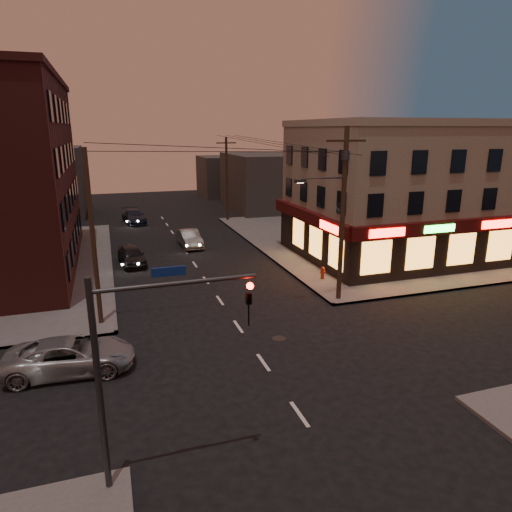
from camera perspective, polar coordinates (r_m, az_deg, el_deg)
name	(u,v)px	position (r m, az deg, el deg)	size (l,w,h in m)	color
ground	(263,363)	(20.71, 0.92, -13.17)	(120.00, 120.00, 0.00)	black
sidewalk_ne	(378,238)	(44.49, 14.97, 2.18)	(24.00, 28.00, 0.15)	#514F4C
pizza_building	(399,190)	(37.90, 17.45, 7.86)	(15.85, 12.85, 10.50)	gray
bg_building_ne_a	(270,182)	(59.01, 1.71, 9.25)	(10.00, 12.00, 7.00)	#3F3D3A
bg_building_nw	(42,182)	(59.86, -25.14, 8.38)	(9.00, 10.00, 8.00)	#3F3D3A
bg_building_ne_b	(227,176)	(71.78, -3.68, 9.95)	(8.00, 8.00, 6.00)	#3F3D3A
utility_pole_main	(341,206)	(26.54, 10.61, 6.20)	(4.20, 0.44, 10.00)	#382619
utility_pole_far	(227,179)	(51.06, -3.67, 9.55)	(0.26, 0.26, 9.00)	#382619
utility_pole_west	(93,239)	(24.25, -19.70, 2.00)	(0.24, 0.24, 9.00)	#382619
traffic_signal	(137,353)	(12.92, -14.70, -11.64)	(4.49, 0.32, 6.47)	#333538
suv_cross	(70,356)	(21.19, -22.19, -11.47)	(2.43, 5.27, 1.46)	gray
sedan_near	(132,256)	(35.82, -15.28, 0.05)	(1.71, 4.25, 1.45)	black
sedan_mid	(190,238)	(40.41, -8.31, 2.19)	(1.56, 4.47, 1.47)	#62615B
sedan_far	(134,216)	(52.12, -15.02, 4.81)	(2.04, 5.01, 1.45)	#171E2F
fire_hydrant	(323,272)	(31.23, 8.33, -2.02)	(0.38, 0.38, 0.85)	maroon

